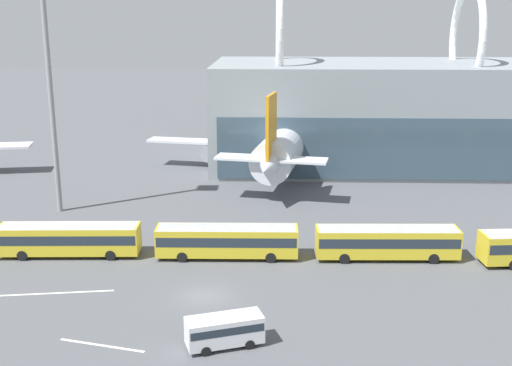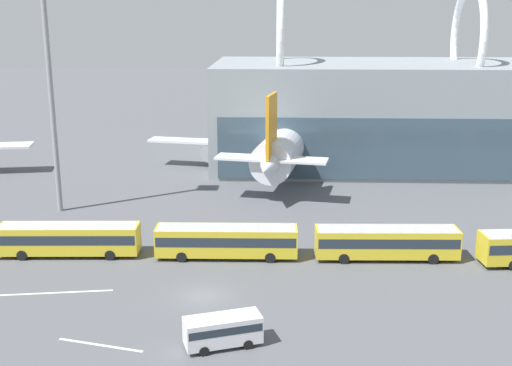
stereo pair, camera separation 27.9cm
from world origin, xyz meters
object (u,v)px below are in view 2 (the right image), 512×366
Objects in this scene: service_van_foreground at (223,329)px; floodlight_mast at (48,56)px; shuttle_bus_2 at (227,240)px; shuttle_bus_3 at (387,241)px; airliner_at_gate_far at (293,138)px; shuttle_bus_1 at (69,238)px.

floodlight_mast is (-22.13, 31.04, 16.76)m from service_van_foreground.
shuttle_bus_2 is 2.35× the size of service_van_foreground.
shuttle_bus_3 is at bearing 31.37° from service_van_foreground.
airliner_at_gate_far reaches higher than shuttle_bus_1.
service_van_foreground is at bearing -176.17° from airliner_at_gate_far.
shuttle_bus_3 is 2.36× the size of service_van_foreground.
airliner_at_gate_far is at bearing 55.53° from shuttle_bus_1.
airliner_at_gate_far is 1.53× the size of floodlight_mast.
shuttle_bus_1 is 1.00× the size of shuttle_bus_2.
floodlight_mast is (-36.21, 13.92, 16.27)m from shuttle_bus_3.
floodlight_mast is at bearing 137.28° from airliner_at_gate_far.
floodlight_mast is (-5.75, 14.21, 16.27)m from shuttle_bus_1.
shuttle_bus_1 reaches higher than service_van_foreground.
floodlight_mast reaches higher than service_van_foreground.
shuttle_bus_3 is (8.41, -35.06, -3.02)m from airliner_at_gate_far.
shuttle_bus_1 is 23.49m from service_van_foreground.
service_van_foreground is at bearing -87.23° from shuttle_bus_2.
shuttle_bus_1 is at bearing 158.07° from airliner_at_gate_far.
airliner_at_gate_far is at bearing 101.69° from shuttle_bus_3.
airliner_at_gate_far is 3.25× the size of shuttle_bus_3.
service_van_foreground is 41.64m from floodlight_mast.
floodlight_mast reaches higher than shuttle_bus_1.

